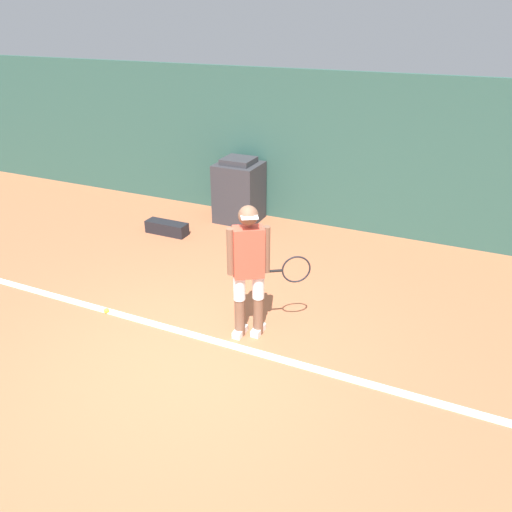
{
  "coord_description": "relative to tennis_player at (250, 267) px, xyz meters",
  "views": [
    {
      "loc": [
        2.56,
        -3.71,
        3.48
      ],
      "look_at": [
        0.42,
        0.98,
        0.95
      ],
      "focal_mm": 35.0,
      "sensor_mm": 36.0,
      "label": 1
    }
  ],
  "objects": [
    {
      "name": "tennis_player",
      "position": [
        0.0,
        0.0,
        0.0
      ],
      "size": [
        0.82,
        0.58,
        1.63
      ],
      "rotation": [
        0.0,
        0.0,
        0.57
      ],
      "color": "brown",
      "rests_on": "ground_plane"
    },
    {
      "name": "ground_plane",
      "position": [
        -0.44,
        -0.79,
        -0.91
      ],
      "size": [
        24.0,
        24.0,
        0.0
      ],
      "primitive_type": "plane",
      "color": "#B76642"
    },
    {
      "name": "back_wall",
      "position": [
        -0.44,
        3.68,
        0.42
      ],
      "size": [
        24.0,
        0.1,
        2.65
      ],
      "color": "#2D564C",
      "rests_on": "ground_plane"
    },
    {
      "name": "tennis_ball",
      "position": [
        -1.87,
        -0.35,
        -0.87
      ],
      "size": [
        0.07,
        0.07,
        0.07
      ],
      "color": "#D1E533",
      "rests_on": "ground_plane"
    },
    {
      "name": "covered_chair",
      "position": [
        -1.73,
        3.23,
        -0.35
      ],
      "size": [
        0.77,
        0.71,
        1.17
      ],
      "color": "#333338",
      "rests_on": "ground_plane"
    },
    {
      "name": "court_baseline",
      "position": [
        -0.44,
        -0.32,
        -0.9
      ],
      "size": [
        21.6,
        0.1,
        0.01
      ],
      "color": "white",
      "rests_on": "ground_plane"
    },
    {
      "name": "equipment_bag",
      "position": [
        -2.59,
        2.12,
        -0.8
      ],
      "size": [
        0.75,
        0.25,
        0.21
      ],
      "color": "black",
      "rests_on": "ground_plane"
    }
  ]
}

